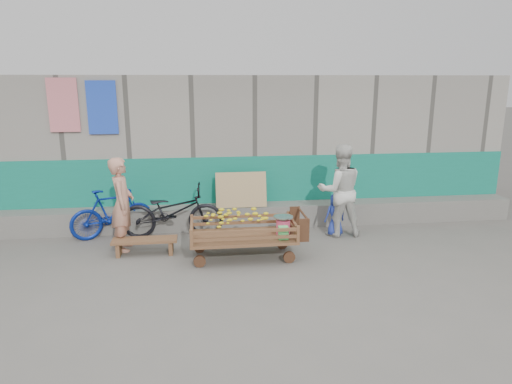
{
  "coord_description": "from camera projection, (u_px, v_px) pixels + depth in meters",
  "views": [
    {
      "loc": [
        -0.5,
        -6.49,
        2.91
      ],
      "look_at": [
        0.47,
        1.2,
        1.0
      ],
      "focal_mm": 32.0,
      "sensor_mm": 36.0,
      "label": 1
    }
  ],
  "objects": [
    {
      "name": "banana_cart",
      "position": [
        241.0,
        226.0,
        7.54
      ],
      "size": [
        1.91,
        0.87,
        0.81
      ],
      "color": "brown",
      "rests_on": "ground"
    },
    {
      "name": "woman",
      "position": [
        340.0,
        190.0,
        8.6
      ],
      "size": [
        0.87,
        0.68,
        1.76
      ],
      "primitive_type": "imported",
      "rotation": [
        0.0,
        0.0,
        3.12
      ],
      "color": "silver",
      "rests_on": "ground"
    },
    {
      "name": "building_wall",
      "position": [
        221.0,
        144.0,
        10.56
      ],
      "size": [
        12.0,
        3.5,
        3.0
      ],
      "color": "gray",
      "rests_on": "ground"
    },
    {
      "name": "child",
      "position": [
        335.0,
        215.0,
        8.69
      ],
      "size": [
        0.44,
        0.32,
        0.82
      ],
      "primitive_type": "imported",
      "rotation": [
        0.0,
        0.0,
        3.3
      ],
      "color": "#2438A0",
      "rests_on": "ground"
    },
    {
      "name": "bicycle_blue",
      "position": [
        112.0,
        213.0,
        8.61
      ],
      "size": [
        1.6,
        1.01,
        0.93
      ],
      "primitive_type": "imported",
      "rotation": [
        0.0,
        0.0,
        1.97
      ],
      "color": "navy",
      "rests_on": "ground"
    },
    {
      "name": "bicycle_dark",
      "position": [
        172.0,
        212.0,
        8.57
      ],
      "size": [
        1.93,
        0.74,
        1.0
      ],
      "primitive_type": "imported",
      "rotation": [
        0.0,
        0.0,
        1.53
      ],
      "color": "black",
      "rests_on": "ground"
    },
    {
      "name": "bench",
      "position": [
        145.0,
        243.0,
        7.79
      ],
      "size": [
        1.09,
        0.33,
        0.27
      ],
      "color": "brown",
      "rests_on": "ground"
    },
    {
      "name": "vendor_man",
      "position": [
        122.0,
        204.0,
        7.88
      ],
      "size": [
        0.41,
        0.61,
        1.64
      ],
      "primitive_type": "imported",
      "rotation": [
        0.0,
        0.0,
        1.61
      ],
      "color": "tan",
      "rests_on": "ground"
    },
    {
      "name": "ground",
      "position": [
        236.0,
        275.0,
        7.01
      ],
      "size": [
        80.0,
        80.0,
        0.0
      ],
      "primitive_type": "plane",
      "color": "#605E58",
      "rests_on": "ground"
    }
  ]
}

